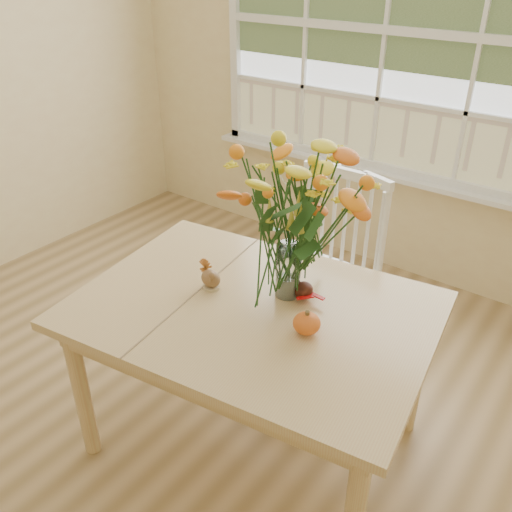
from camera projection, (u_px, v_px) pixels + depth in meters
The scene contains 9 objects.
floor at pixel (128, 459), 2.41m from camera, with size 4.00×4.50×0.01m, color olive.
wall_back at pixel (384, 64), 3.29m from camera, with size 4.00×0.02×2.70m, color beige.
window at pixel (385, 33), 3.17m from camera, with size 2.42×0.12×1.74m.
dining_table at pixel (253, 325), 2.19m from camera, with size 1.51×1.18×0.74m.
windsor_chair at pixel (332, 263), 2.77m from camera, with size 0.47×0.45×1.02m.
flower_vase at pixel (290, 219), 2.04m from camera, with size 0.48×0.48×0.57m.
pumpkin at pixel (307, 324), 1.97m from camera, with size 0.10×0.10×0.08m, color orange.
turkey_figurine at pixel (211, 279), 2.23m from camera, with size 0.09×0.07×0.11m.
dark_gourd at pixel (303, 291), 2.17m from camera, with size 0.13×0.09×0.07m.
Camera 1 is at (1.43, -0.96, 1.99)m, focal length 38.00 mm.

